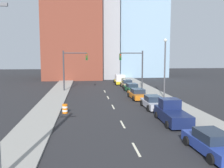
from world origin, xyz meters
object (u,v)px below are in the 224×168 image
at_px(sedan_silver, 153,102).
at_px(sedan_orange, 138,94).
at_px(sedan_tan, 127,84).
at_px(traffic_signal_left, 70,65).
at_px(box_truck_yellow, 120,79).
at_px(traffic_barrel, 65,109).
at_px(sedan_green, 132,88).
at_px(sedan_blue, 211,143).
at_px(pickup_truck_navy, 172,113).
at_px(traffic_signal_right, 136,65).
at_px(street_lamp, 165,64).

xyz_separation_m(sedan_silver, sedan_orange, (-0.40, 6.27, -0.03)).
bearing_deg(sedan_tan, sedan_orange, -93.19).
height_order(traffic_signal_left, sedan_orange, traffic_signal_left).
relative_size(sedan_silver, box_truck_yellow, 0.78).
bearing_deg(traffic_barrel, sedan_orange, 39.32).
xyz_separation_m(traffic_signal_left, sedan_green, (9.99, -1.63, -3.67)).
bearing_deg(sedan_silver, sedan_green, 88.94).
distance_m(sedan_silver, sedan_orange, 6.29).
distance_m(sedan_blue, sedan_silver, 13.01).
xyz_separation_m(traffic_signal_left, sedan_blue, (10.06, -27.42, -3.65)).
bearing_deg(traffic_barrel, traffic_signal_left, 90.97).
xyz_separation_m(traffic_signal_left, sedan_silver, (9.97, -14.41, -3.63)).
height_order(sedan_silver, box_truck_yellow, box_truck_yellow).
bearing_deg(pickup_truck_navy, box_truck_yellow, 91.93).
bearing_deg(sedan_green, traffic_signal_right, 54.90).
distance_m(traffic_signal_right, box_truck_yellow, 10.26).
relative_size(sedan_tan, box_truck_yellow, 0.72).
relative_size(traffic_signal_right, traffic_barrel, 7.05).
relative_size(traffic_signal_right, sedan_blue, 1.37).
bearing_deg(sedan_tan, sedan_green, -91.86).
relative_size(traffic_signal_right, sedan_green, 1.43).
distance_m(pickup_truck_navy, sedan_silver, 5.87).
xyz_separation_m(pickup_truck_navy, box_truck_yellow, (-0.51, 29.87, 0.11)).
xyz_separation_m(traffic_signal_left, street_lamp, (13.32, -8.16, 0.47)).
height_order(traffic_signal_left, street_lamp, street_lamp).
bearing_deg(box_truck_yellow, sedan_orange, -88.23).
bearing_deg(sedan_tan, street_lamp, -75.50).
bearing_deg(traffic_signal_right, box_truck_yellow, 98.39).
xyz_separation_m(traffic_signal_right, sedan_green, (-1.01, -1.63, -3.67)).
bearing_deg(sedan_blue, sedan_green, 87.07).
bearing_deg(sedan_blue, sedan_orange, 88.36).
distance_m(sedan_silver, box_truck_yellow, 24.01).
distance_m(sedan_blue, pickup_truck_navy, 7.14).
distance_m(street_lamp, box_truck_yellow, 18.54).
height_order(traffic_barrel, sedan_orange, sedan_orange).
height_order(pickup_truck_navy, sedan_orange, pickup_truck_navy).
relative_size(traffic_signal_left, traffic_barrel, 7.05).
xyz_separation_m(traffic_signal_left, traffic_signal_right, (11.00, 0.00, 0.00)).
relative_size(traffic_barrel, pickup_truck_navy, 0.18).
bearing_deg(street_lamp, sedan_orange, 179.65).
distance_m(pickup_truck_navy, box_truck_yellow, 29.88).
bearing_deg(box_truck_yellow, sedan_silver, -87.27).
bearing_deg(pickup_truck_navy, traffic_barrel, 156.22).
bearing_deg(street_lamp, traffic_signal_right, 105.85).
xyz_separation_m(traffic_signal_right, box_truck_yellow, (-1.41, 9.59, -3.37)).
bearing_deg(sedan_green, traffic_barrel, -127.83).
xyz_separation_m(traffic_signal_right, traffic_barrel, (-10.73, -15.76, -3.82)).
height_order(sedan_blue, sedan_silver, sedan_silver).
xyz_separation_m(sedan_blue, box_truck_yellow, (-0.48, 37.01, 0.29)).
xyz_separation_m(sedan_blue, sedan_green, (-0.08, 25.79, -0.01)).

